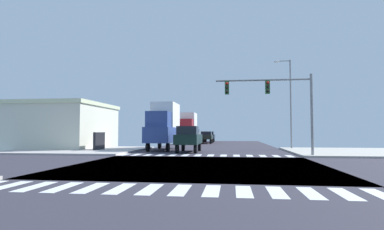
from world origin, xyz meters
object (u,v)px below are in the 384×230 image
(traffic_signal_mast, at_px, (272,95))
(box_truck_farside_1, at_px, (188,127))
(pickup_middle_1, at_px, (189,138))
(suv_queued_2, at_px, (194,134))
(box_truck_trailing_2, at_px, (164,125))
(bank_building, at_px, (57,126))
(sedan_crossing_1, at_px, (206,136))
(street_lamp, at_px, (289,97))
(sedan_outer_3, at_px, (209,136))

(traffic_signal_mast, height_order, box_truck_farside_1, traffic_signal_mast)
(traffic_signal_mast, bearing_deg, pickup_middle_1, 149.52)
(suv_queued_2, distance_m, box_truck_trailing_2, 25.95)
(box_truck_trailing_2, xyz_separation_m, pickup_middle_1, (3.00, -3.18, -1.27))
(bank_building, distance_m, sedan_crossing_1, 22.28)
(street_lamp, distance_m, bank_building, 25.60)
(pickup_middle_1, bearing_deg, street_lamp, -150.40)
(street_lamp, relative_size, sedan_crossing_1, 2.20)
(street_lamp, height_order, box_truck_trailing_2, street_lamp)
(box_truck_trailing_2, bearing_deg, pickup_middle_1, 133.37)
(box_truck_farside_1, xyz_separation_m, suv_queued_2, (0.00, 8.11, -1.17))
(sedan_crossing_1, bearing_deg, box_truck_trailing_2, 80.18)
(sedan_crossing_1, xyz_separation_m, box_truck_trailing_2, (-3.00, -17.33, 1.45))
(sedan_crossing_1, height_order, box_truck_trailing_2, box_truck_trailing_2)
(traffic_signal_mast, bearing_deg, box_truck_farside_1, 111.70)
(sedan_crossing_1, xyz_separation_m, sedan_outer_3, (0.00, 6.06, 0.00))
(traffic_signal_mast, bearing_deg, sedan_outer_3, 102.83)
(sedan_crossing_1, distance_m, pickup_middle_1, 20.50)
(suv_queued_2, relative_size, pickup_middle_1, 0.90)
(pickup_middle_1, distance_m, sedan_outer_3, 26.57)
(bank_building, relative_size, pickup_middle_1, 2.40)
(suv_queued_2, bearing_deg, street_lamp, 118.79)
(sedan_outer_3, bearing_deg, bank_building, 54.83)
(traffic_signal_mast, distance_m, pickup_middle_1, 8.76)
(traffic_signal_mast, relative_size, pickup_middle_1, 1.42)
(sedan_outer_3, bearing_deg, suv_queued_2, -40.15)
(traffic_signal_mast, bearing_deg, sedan_crossing_1, 105.85)
(suv_queued_2, bearing_deg, sedan_outer_3, 139.85)
(box_truck_trailing_2, bearing_deg, sedan_outer_3, -97.31)
(bank_building, distance_m, box_truck_farside_1, 20.64)
(sedan_crossing_1, bearing_deg, box_truck_farside_1, -9.17)
(street_lamp, bearing_deg, sedan_outer_3, 115.30)
(box_truck_farside_1, relative_size, box_truck_trailing_2, 1.00)
(street_lamp, distance_m, box_truck_farside_1, 20.28)
(box_truck_farside_1, xyz_separation_m, sedan_outer_3, (3.00, 5.58, -1.45))
(suv_queued_2, bearing_deg, box_truck_trailing_2, 90.00)
(bank_building, height_order, box_truck_farside_1, bank_building)
(pickup_middle_1, bearing_deg, bank_building, -16.41)
(suv_queued_2, bearing_deg, pickup_middle_1, 95.89)
(sedan_crossing_1, distance_m, sedan_outer_3, 6.06)
(bank_building, bearing_deg, sedan_crossing_1, 45.80)
(street_lamp, relative_size, pickup_middle_1, 1.86)
(street_lamp, relative_size, bank_building, 0.77)
(street_lamp, height_order, bank_building, street_lamp)
(box_truck_trailing_2, bearing_deg, street_lamp, -169.25)
(sedan_crossing_1, bearing_deg, sedan_outer_3, -90.00)
(box_truck_farside_1, xyz_separation_m, box_truck_trailing_2, (0.00, -17.81, 0.00))
(sedan_outer_3, bearing_deg, box_truck_trailing_2, 82.69)
(bank_building, bearing_deg, sedan_outer_3, 54.83)
(bank_building, bearing_deg, box_truck_farside_1, 52.72)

